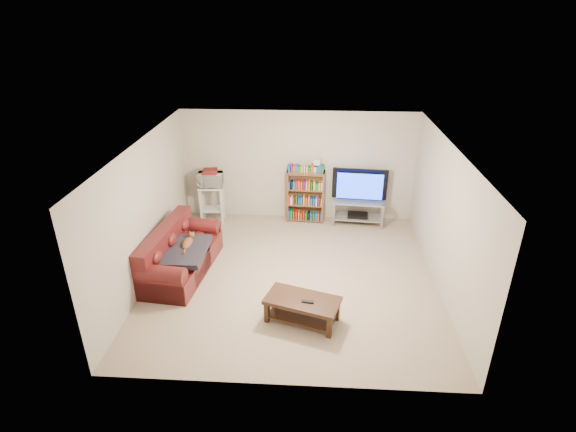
# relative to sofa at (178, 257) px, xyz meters

# --- Properties ---
(floor) EXTENTS (5.00, 5.00, 0.00)m
(floor) POSITION_rel_sofa_xyz_m (2.04, -0.06, -0.30)
(floor) COLOR tan
(floor) RESTS_ON ground
(ceiling) EXTENTS (5.00, 5.00, 0.00)m
(ceiling) POSITION_rel_sofa_xyz_m (2.04, -0.06, 2.10)
(ceiling) COLOR white
(ceiling) RESTS_ON ground
(wall_back) EXTENTS (5.00, 0.00, 5.00)m
(wall_back) POSITION_rel_sofa_xyz_m (2.04, 2.44, 0.90)
(wall_back) COLOR beige
(wall_back) RESTS_ON ground
(wall_front) EXTENTS (5.00, 0.00, 5.00)m
(wall_front) POSITION_rel_sofa_xyz_m (2.04, -2.56, 0.90)
(wall_front) COLOR beige
(wall_front) RESTS_ON ground
(wall_left) EXTENTS (0.00, 5.00, 5.00)m
(wall_left) POSITION_rel_sofa_xyz_m (-0.46, -0.06, 0.90)
(wall_left) COLOR beige
(wall_left) RESTS_ON ground
(wall_right) EXTENTS (0.00, 5.00, 5.00)m
(wall_right) POSITION_rel_sofa_xyz_m (4.54, -0.06, 0.90)
(wall_right) COLOR beige
(wall_right) RESTS_ON ground
(sofa) EXTENTS (1.07, 2.06, 0.85)m
(sofa) POSITION_rel_sofa_xyz_m (0.00, 0.00, 0.00)
(sofa) COLOR #571617
(sofa) RESTS_ON floor
(blanket) EXTENTS (0.80, 1.02, 0.18)m
(blanket) POSITION_rel_sofa_xyz_m (0.16, -0.15, 0.21)
(blanket) COLOR #26242D
(blanket) RESTS_ON sofa
(cat) EXTENTS (0.28, 0.56, 0.16)m
(cat) POSITION_rel_sofa_xyz_m (0.18, 0.03, 0.27)
(cat) COLOR brown
(cat) RESTS_ON sofa
(coffee_table) EXTENTS (1.22, 0.86, 0.40)m
(coffee_table) POSITION_rel_sofa_xyz_m (2.25, -1.26, -0.02)
(coffee_table) COLOR #321D11
(coffee_table) RESTS_ON floor
(remote) EXTENTS (0.19, 0.08, 0.02)m
(remote) POSITION_rel_sofa_xyz_m (2.33, -1.34, 0.11)
(remote) COLOR black
(remote) RESTS_ON coffee_table
(tv_stand) EXTENTS (1.13, 0.58, 0.55)m
(tv_stand) POSITION_rel_sofa_xyz_m (3.36, 2.16, 0.06)
(tv_stand) COLOR #999EA3
(tv_stand) RESTS_ON floor
(television) EXTENTS (1.18, 0.25, 0.68)m
(television) POSITION_rel_sofa_xyz_m (3.36, 2.16, 0.58)
(television) COLOR black
(television) RESTS_ON tv_stand
(dvd_player) EXTENTS (0.46, 0.34, 0.06)m
(dvd_player) POSITION_rel_sofa_xyz_m (3.36, 2.16, -0.11)
(dvd_player) COLOR black
(dvd_player) RESTS_ON tv_stand
(bookshelf) EXTENTS (0.82, 0.30, 1.17)m
(bookshelf) POSITION_rel_sofa_xyz_m (2.21, 2.22, 0.30)
(bookshelf) COLOR brown
(bookshelf) RESTS_ON floor
(shelf_clutter) EXTENTS (0.60, 0.19, 0.28)m
(shelf_clutter) POSITION_rel_sofa_xyz_m (2.31, 2.23, 0.97)
(shelf_clutter) COLOR silver
(shelf_clutter) RESTS_ON bookshelf
(microwave_stand) EXTENTS (0.56, 0.43, 0.84)m
(microwave_stand) POSITION_rel_sofa_xyz_m (0.18, 2.06, 0.24)
(microwave_stand) COLOR silver
(microwave_stand) RESTS_ON floor
(microwave) EXTENTS (0.55, 0.40, 0.29)m
(microwave) POSITION_rel_sofa_xyz_m (0.18, 2.06, 0.69)
(microwave) COLOR silver
(microwave) RESTS_ON microwave_stand
(game_boxes) EXTENTS (0.33, 0.29, 0.05)m
(game_boxes) POSITION_rel_sofa_xyz_m (0.18, 2.06, 0.85)
(game_boxes) COLOR maroon
(game_boxes) RESTS_ON microwave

